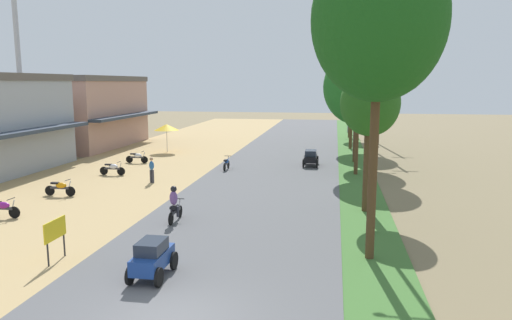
# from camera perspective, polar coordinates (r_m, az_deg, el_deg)

# --- Properties ---
(shophouse_mid) EXTENTS (8.74, 13.26, 6.90)m
(shophouse_mid) POSITION_cam_1_polar(r_m,az_deg,el_deg) (49.95, -19.61, 5.46)
(shophouse_mid) COLOR tan
(shophouse_mid) RESTS_ON ground
(parked_motorbike_second) EXTENTS (1.80, 0.54, 0.94)m
(parked_motorbike_second) POSITION_cam_1_polar(r_m,az_deg,el_deg) (25.14, -28.00, -5.02)
(parked_motorbike_second) COLOR black
(parked_motorbike_second) RESTS_ON dirt_shoulder
(parked_motorbike_third) EXTENTS (1.80, 0.54, 0.94)m
(parked_motorbike_third) POSITION_cam_1_polar(r_m,az_deg,el_deg) (28.55, -22.31, -3.03)
(parked_motorbike_third) COLOR black
(parked_motorbike_third) RESTS_ON dirt_shoulder
(parked_motorbike_fourth) EXTENTS (1.80, 0.54, 0.94)m
(parked_motorbike_fourth) POSITION_cam_1_polar(r_m,az_deg,el_deg) (33.78, -16.73, -0.92)
(parked_motorbike_fourth) COLOR black
(parked_motorbike_fourth) RESTS_ON dirt_shoulder
(parked_motorbike_fifth) EXTENTS (1.80, 0.54, 0.94)m
(parked_motorbike_fifth) POSITION_cam_1_polar(r_m,az_deg,el_deg) (38.33, -14.00, 0.37)
(parked_motorbike_fifth) COLOR black
(parked_motorbike_fifth) RESTS_ON dirt_shoulder
(street_signboard) EXTENTS (0.06, 1.30, 1.50)m
(street_signboard) POSITION_cam_1_polar(r_m,az_deg,el_deg) (18.25, -22.84, -7.95)
(street_signboard) COLOR #262628
(street_signboard) RESTS_ON dirt_shoulder
(vendor_umbrella) EXTENTS (2.20, 2.20, 2.52)m
(vendor_umbrella) POSITION_cam_1_polar(r_m,az_deg,el_deg) (43.72, -10.62, 3.86)
(vendor_umbrella) COLOR #99999E
(vendor_umbrella) RESTS_ON dirt_shoulder
(pedestrian_on_shoulder) EXTENTS (0.43, 0.37, 1.62)m
(pedestrian_on_shoulder) POSITION_cam_1_polar(r_m,az_deg,el_deg) (30.52, -12.34, -1.00)
(pedestrian_on_shoulder) COLOR #33333D
(pedestrian_on_shoulder) RESTS_ON dirt_shoulder
(median_tree_nearest) EXTENTS (4.50, 4.50, 11.02)m
(median_tree_nearest) POSITION_cam_1_polar(r_m,az_deg,el_deg) (16.97, 14.43, 15.87)
(median_tree_nearest) COLOR #4C351E
(median_tree_nearest) RESTS_ON median_strip
(median_tree_second) EXTENTS (2.82, 2.82, 6.81)m
(median_tree_second) POSITION_cam_1_polar(r_m,az_deg,el_deg) (23.39, 13.45, 6.38)
(median_tree_second) COLOR #4C351E
(median_tree_second) RESTS_ON median_strip
(median_tree_third) EXTENTS (4.67, 4.67, 8.46)m
(median_tree_third) POSITION_cam_1_polar(r_m,az_deg,el_deg) (32.89, 12.12, 8.51)
(median_tree_third) COLOR #4C351E
(median_tree_third) RESTS_ON median_strip
(median_tree_fourth) EXTENTS (3.83, 3.83, 9.13)m
(median_tree_fourth) POSITION_cam_1_polar(r_m,az_deg,el_deg) (38.27, 11.98, 9.64)
(median_tree_fourth) COLOR #4C351E
(median_tree_fourth) RESTS_ON median_strip
(median_tree_fifth) EXTENTS (4.67, 4.67, 10.08)m
(median_tree_fifth) POSITION_cam_1_polar(r_m,az_deg,el_deg) (45.98, 11.45, 10.25)
(median_tree_fifth) COLOR #4C351E
(median_tree_fifth) RESTS_ON median_strip
(median_tree_sixth) EXTENTS (3.48, 3.48, 8.47)m
(median_tree_sixth) POSITION_cam_1_polar(r_m,az_deg,el_deg) (55.40, 11.28, 9.43)
(median_tree_sixth) COLOR #4C351E
(median_tree_sixth) RESTS_ON median_strip
(streetlamp_near) EXTENTS (3.16, 0.20, 7.50)m
(streetlamp_near) POSITION_cam_1_polar(r_m,az_deg,el_deg) (19.97, 14.16, 3.58)
(streetlamp_near) COLOR gray
(streetlamp_near) RESTS_ON median_strip
(streetlamp_mid) EXTENTS (3.16, 0.20, 7.84)m
(streetlamp_mid) POSITION_cam_1_polar(r_m,az_deg,el_deg) (41.75, 11.73, 6.71)
(streetlamp_mid) COLOR gray
(streetlamp_mid) RESTS_ON median_strip
(streetlamp_far) EXTENTS (3.16, 0.20, 7.70)m
(streetlamp_far) POSITION_cam_1_polar(r_m,az_deg,el_deg) (61.06, 11.01, 7.39)
(streetlamp_far) COLOR gray
(streetlamp_far) RESTS_ON median_strip
(utility_pole_near) EXTENTS (1.80, 0.20, 9.36)m
(utility_pole_near) POSITION_cam_1_polar(r_m,az_deg,el_deg) (50.52, 14.55, 7.35)
(utility_pole_near) COLOR brown
(utility_pole_near) RESTS_ON ground
(utility_pole_far) EXTENTS (1.80, 0.20, 9.16)m
(utility_pole_far) POSITION_cam_1_polar(r_m,az_deg,el_deg) (43.76, 14.47, 6.97)
(utility_pole_far) COLOR brown
(utility_pole_far) RESTS_ON ground
(car_hatchback_blue) EXTENTS (1.04, 2.00, 1.23)m
(car_hatchback_blue) POSITION_cam_1_polar(r_m,az_deg,el_deg) (15.96, -12.26, -11.24)
(car_hatchback_blue) COLOR navy
(car_hatchback_blue) RESTS_ON road_strip
(car_sedan_black) EXTENTS (1.10, 2.26, 1.19)m
(car_sedan_black) POSITION_cam_1_polar(r_m,az_deg,el_deg) (36.11, 6.55, 0.35)
(car_sedan_black) COLOR black
(car_sedan_black) RESTS_ON road_strip
(motorbike_foreground_rider) EXTENTS (0.54, 1.80, 1.66)m
(motorbike_foreground_rider) POSITION_cam_1_polar(r_m,az_deg,el_deg) (21.81, -9.67, -5.29)
(motorbike_foreground_rider) COLOR black
(motorbike_foreground_rider) RESTS_ON road_strip
(motorbike_ahead_second) EXTENTS (0.54, 1.80, 0.94)m
(motorbike_ahead_second) POSITION_cam_1_polar(r_m,az_deg,el_deg) (34.40, -3.54, -0.33)
(motorbike_ahead_second) COLOR black
(motorbike_ahead_second) RESTS_ON road_strip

